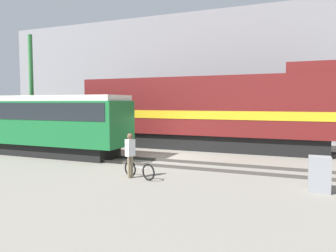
{
  "coord_description": "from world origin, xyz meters",
  "views": [
    {
      "loc": [
        6.89,
        -16.46,
        3.01
      ],
      "look_at": [
        0.44,
        -0.98,
        1.8
      ],
      "focal_mm": 35.0,
      "sensor_mm": 36.0,
      "label": 1
    }
  ],
  "objects_px": {
    "utility_pole_left": "(32,91)",
    "signal_box": "(319,174)",
    "person": "(130,151)",
    "bicycle": "(139,170)",
    "freight_locomotive": "(205,112)",
    "streetcar": "(32,121)"
  },
  "relations": [
    {
      "from": "freight_locomotive",
      "to": "streetcar",
      "type": "relative_size",
      "value": 1.32
    },
    {
      "from": "bicycle",
      "to": "utility_pole_left",
      "type": "xyz_separation_m",
      "value": [
        -11.57,
        6.07,
        3.5
      ]
    },
    {
      "from": "person",
      "to": "utility_pole_left",
      "type": "bearing_deg",
      "value": 151.42
    },
    {
      "from": "freight_locomotive",
      "to": "utility_pole_left",
      "type": "height_order",
      "value": "utility_pole_left"
    },
    {
      "from": "freight_locomotive",
      "to": "streetcar",
      "type": "distance_m",
      "value": 10.52
    },
    {
      "from": "freight_locomotive",
      "to": "utility_pole_left",
      "type": "xyz_separation_m",
      "value": [
        -11.61,
        -2.94,
        1.4
      ]
    },
    {
      "from": "streetcar",
      "to": "utility_pole_left",
      "type": "xyz_separation_m",
      "value": [
        -2.9,
        2.94,
        1.89
      ]
    },
    {
      "from": "freight_locomotive",
      "to": "person",
      "type": "distance_m",
      "value": 9.14
    },
    {
      "from": "person",
      "to": "utility_pole_left",
      "type": "height_order",
      "value": "utility_pole_left"
    },
    {
      "from": "bicycle",
      "to": "person",
      "type": "relative_size",
      "value": 0.91
    },
    {
      "from": "bicycle",
      "to": "streetcar",
      "type": "bearing_deg",
      "value": 160.14
    },
    {
      "from": "bicycle",
      "to": "freight_locomotive",
      "type": "bearing_deg",
      "value": 89.74
    },
    {
      "from": "utility_pole_left",
      "to": "bicycle",
      "type": "bearing_deg",
      "value": -27.69
    },
    {
      "from": "signal_box",
      "to": "freight_locomotive",
      "type": "bearing_deg",
      "value": 127.63
    },
    {
      "from": "bicycle",
      "to": "signal_box",
      "type": "bearing_deg",
      "value": 5.53
    },
    {
      "from": "person",
      "to": "utility_pole_left",
      "type": "xyz_separation_m",
      "value": [
        -11.18,
        6.09,
        2.73
      ]
    },
    {
      "from": "streetcar",
      "to": "person",
      "type": "bearing_deg",
      "value": -20.83
    },
    {
      "from": "utility_pole_left",
      "to": "person",
      "type": "bearing_deg",
      "value": -28.58
    },
    {
      "from": "utility_pole_left",
      "to": "signal_box",
      "type": "relative_size",
      "value": 6.38
    },
    {
      "from": "streetcar",
      "to": "person",
      "type": "distance_m",
      "value": 8.9
    },
    {
      "from": "bicycle",
      "to": "utility_pole_left",
      "type": "distance_m",
      "value": 13.52
    },
    {
      "from": "person",
      "to": "signal_box",
      "type": "distance_m",
      "value": 6.93
    }
  ]
}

